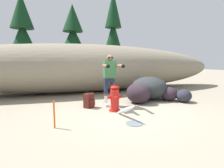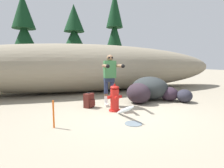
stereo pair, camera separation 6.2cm
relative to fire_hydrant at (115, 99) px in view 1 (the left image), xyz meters
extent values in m
cube|color=gray|center=(0.18, -0.24, -0.38)|extent=(56.00, 56.00, 0.04)
ellipsoid|color=gray|center=(0.18, 3.82, 0.76)|extent=(14.69, 3.20, 2.25)
cylinder|color=red|center=(0.00, 0.00, -0.34)|extent=(0.33, 0.33, 0.04)
cylinder|color=red|center=(0.00, 0.00, -0.02)|extent=(0.25, 0.25, 0.60)
ellipsoid|color=red|center=(0.00, 0.00, 0.33)|extent=(0.26, 0.26, 0.10)
cylinder|color=red|center=(0.00, 0.00, 0.40)|extent=(0.06, 0.06, 0.05)
cylinder|color=red|center=(-0.17, 0.00, 0.05)|extent=(0.09, 0.09, 0.09)
cylinder|color=red|center=(0.17, 0.00, 0.05)|extent=(0.09, 0.09, 0.09)
cylinder|color=red|center=(0.00, -0.16, 0.05)|extent=(0.11, 0.09, 0.11)
ellipsoid|color=silver|center=(0.00, -0.67, -0.17)|extent=(0.10, 1.04, 0.53)
cylinder|color=slate|center=(0.00, -1.17, -0.36)|extent=(0.40, 0.40, 0.01)
cube|color=beige|center=(0.16, 0.58, -0.32)|extent=(0.12, 0.27, 0.09)
cylinder|color=white|center=(0.16, 0.64, -0.15)|extent=(0.10, 0.10, 0.24)
cylinder|color=brown|center=(0.16, 0.64, 0.01)|extent=(0.10, 0.10, 0.08)
cylinder|color=#232D4C|center=(0.16, 0.64, 0.25)|extent=(0.13, 0.13, 0.41)
cube|color=beige|center=(-0.04, 0.60, -0.32)|extent=(0.12, 0.27, 0.09)
cylinder|color=white|center=(-0.04, 0.66, -0.15)|extent=(0.10, 0.10, 0.24)
cylinder|color=brown|center=(-0.04, 0.66, 0.01)|extent=(0.10, 0.10, 0.08)
cylinder|color=#232D4C|center=(-0.04, 0.66, 0.25)|extent=(0.13, 0.13, 0.41)
cube|color=#232D4C|center=(0.06, 0.65, 0.50)|extent=(0.34, 0.23, 0.16)
cube|color=#336B3D|center=(0.05, 0.56, 0.82)|extent=(0.38, 0.27, 0.54)
cube|color=#23284C|center=(0.07, 0.76, 0.85)|extent=(0.29, 0.19, 0.40)
sphere|color=brown|center=(0.05, 0.54, 1.17)|extent=(0.20, 0.20, 0.20)
cube|color=black|center=(0.04, 0.46, 1.17)|extent=(0.15, 0.03, 0.04)
cylinder|color=brown|center=(0.24, 0.17, 0.93)|extent=(0.15, 0.59, 0.09)
sphere|color=black|center=(0.21, -0.10, 0.93)|extent=(0.11, 0.11, 0.11)
cylinder|color=brown|center=(-0.20, 0.21, 0.93)|extent=(0.15, 0.59, 0.09)
sphere|color=black|center=(-0.23, -0.05, 0.93)|extent=(0.11, 0.11, 0.11)
cube|color=#511E19|center=(-0.60, 0.66, -0.14)|extent=(0.36, 0.34, 0.44)
cube|color=#511E19|center=(-0.52, 0.56, -0.21)|extent=(0.20, 0.18, 0.20)
torus|color=black|center=(-0.60, 0.66, 0.10)|extent=(0.10, 0.10, 0.02)
cube|color=black|center=(-0.61, 0.80, -0.14)|extent=(0.06, 0.05, 0.37)
cube|color=black|center=(-0.74, 0.70, -0.14)|extent=(0.06, 0.05, 0.37)
ellipsoid|color=#2B3030|center=(1.85, 1.08, 0.07)|extent=(1.74, 1.72, 0.86)
ellipsoid|color=#2E232C|center=(1.11, 0.61, -0.01)|extent=(1.00, 1.07, 0.70)
ellipsoid|color=#2E212D|center=(2.37, 0.59, -0.11)|extent=(0.77, 0.79, 0.50)
ellipsoid|color=#282732|center=(2.71, 0.19, -0.14)|extent=(0.79, 0.79, 0.45)
cylinder|color=#47331E|center=(-2.99, 8.70, 0.29)|extent=(0.27, 0.27, 1.30)
cone|color=#0F3319|center=(-2.99, 8.70, 2.31)|extent=(2.26, 2.26, 2.74)
cone|color=#0F3319|center=(-2.99, 8.70, 4.37)|extent=(1.47, 1.47, 2.29)
cylinder|color=#47331E|center=(0.22, 8.33, 0.46)|extent=(0.26, 0.26, 1.65)
cone|color=#0F3319|center=(0.22, 8.33, 2.41)|extent=(2.19, 2.19, 2.24)
cone|color=#0F3319|center=(0.22, 8.33, 4.09)|extent=(1.42, 1.42, 1.87)
cylinder|color=#47331E|center=(3.34, 8.53, 0.28)|extent=(0.24, 0.24, 1.28)
cone|color=#0F3319|center=(3.34, 8.53, 2.58)|extent=(1.96, 1.96, 3.31)
cone|color=#0F3319|center=(3.34, 8.53, 5.06)|extent=(1.28, 1.28, 2.76)
cylinder|color=#E55914|center=(-1.72, -0.79, -0.06)|extent=(0.04, 0.04, 0.60)
camera|label=1|loc=(-1.92, -4.69, 1.04)|focal=28.80mm
camera|label=2|loc=(-1.86, -4.71, 1.04)|focal=28.80mm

